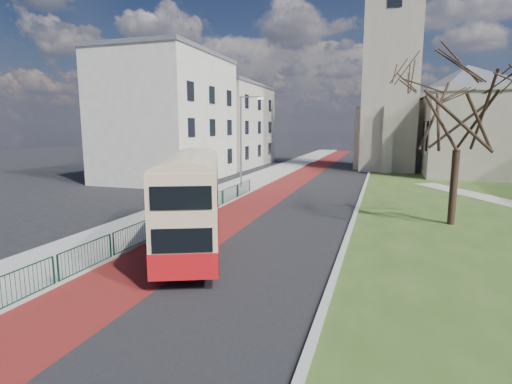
% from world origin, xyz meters
% --- Properties ---
extents(ground, '(160.00, 160.00, 0.00)m').
position_xyz_m(ground, '(0.00, 0.00, 0.00)').
color(ground, black).
rests_on(ground, ground).
extents(road_carriageway, '(9.00, 120.00, 0.01)m').
position_xyz_m(road_carriageway, '(1.50, 20.00, 0.01)').
color(road_carriageway, black).
rests_on(road_carriageway, ground).
extents(bus_lane, '(3.40, 120.00, 0.01)m').
position_xyz_m(bus_lane, '(-1.20, 20.00, 0.01)').
color(bus_lane, '#591414').
rests_on(bus_lane, ground).
extents(pavement_west, '(4.00, 120.00, 0.12)m').
position_xyz_m(pavement_west, '(-5.00, 20.00, 0.06)').
color(pavement_west, gray).
rests_on(pavement_west, ground).
extents(kerb_west, '(0.25, 120.00, 0.13)m').
position_xyz_m(kerb_west, '(-3.00, 20.00, 0.07)').
color(kerb_west, '#999993').
rests_on(kerb_west, ground).
extents(kerb_east, '(0.25, 80.00, 0.13)m').
position_xyz_m(kerb_east, '(6.10, 22.00, 0.07)').
color(kerb_east, '#999993').
rests_on(kerb_east, ground).
extents(pedestrian_railing, '(0.07, 24.00, 1.12)m').
position_xyz_m(pedestrian_railing, '(-2.95, 4.00, 0.55)').
color(pedestrian_railing, '#0C3522').
rests_on(pedestrian_railing, ground).
extents(gothic_church, '(16.38, 18.00, 40.00)m').
position_xyz_m(gothic_church, '(12.56, 38.00, 13.13)').
color(gothic_church, gray).
rests_on(gothic_church, ground).
extents(street_block_near, '(10.30, 14.30, 13.00)m').
position_xyz_m(street_block_near, '(-14.00, 22.00, 6.51)').
color(street_block_near, beige).
rests_on(street_block_near, ground).
extents(street_block_far, '(10.30, 16.30, 11.50)m').
position_xyz_m(street_block_far, '(-14.00, 38.00, 5.76)').
color(street_block_far, beige).
rests_on(street_block_far, ground).
extents(streetlamp, '(2.13, 0.18, 8.00)m').
position_xyz_m(streetlamp, '(-4.35, 18.00, 4.59)').
color(streetlamp, gray).
rests_on(streetlamp, pavement_west).
extents(bus, '(5.99, 10.03, 4.15)m').
position_xyz_m(bus, '(-0.40, 0.23, 2.37)').
color(bus, '#B41015').
rests_on(bus, ground).
extents(winter_tree_near, '(7.68, 7.68, 10.75)m').
position_xyz_m(winter_tree_near, '(11.40, 8.72, 7.49)').
color(winter_tree_near, black).
rests_on(winter_tree_near, grass_green).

